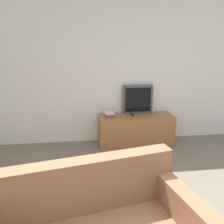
% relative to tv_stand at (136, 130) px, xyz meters
% --- Properties ---
extents(wall_back, '(9.00, 0.06, 2.60)m').
position_rel_tv_stand_xyz_m(wall_back, '(-0.14, 0.27, 1.03)').
color(wall_back, white).
rests_on(wall_back, ground_plane).
extents(tv_stand, '(1.32, 0.44, 0.53)m').
position_rel_tv_stand_xyz_m(tv_stand, '(0.00, 0.00, 0.00)').
color(tv_stand, '#9E6638').
rests_on(tv_stand, ground_plane).
extents(television, '(0.54, 0.09, 0.51)m').
position_rel_tv_stand_xyz_m(television, '(0.06, 0.18, 0.52)').
color(television, '#4C4C51').
rests_on(television, tv_stand).
extents(book_stack, '(0.15, 0.19, 0.07)m').
position_rel_tv_stand_xyz_m(book_stack, '(-0.48, 0.04, 0.30)').
color(book_stack, '#7A3884').
rests_on(book_stack, tv_stand).
extents(remote_on_stand, '(0.07, 0.15, 0.02)m').
position_rel_tv_stand_xyz_m(remote_on_stand, '(-0.06, 0.05, 0.28)').
color(remote_on_stand, '#2D2D2D').
rests_on(remote_on_stand, tv_stand).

